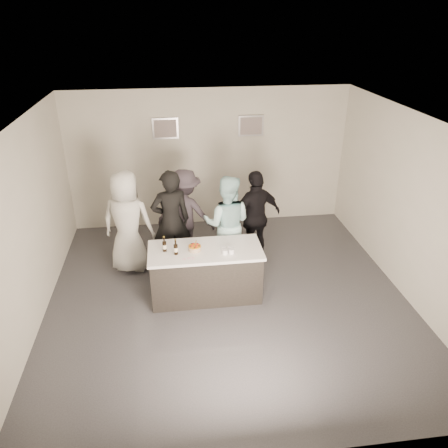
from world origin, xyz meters
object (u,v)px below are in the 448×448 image
(bar_counter, at_px, (206,272))
(beer_bottle_a, at_px, (164,244))
(cake, at_px, (195,248))
(person_guest_left, at_px, (128,222))
(person_main_black, at_px, (171,221))
(person_main_blue, at_px, (227,224))
(person_guest_back, at_px, (185,213))
(beer_bottle_b, at_px, (176,247))
(person_guest_right, at_px, (256,217))

(bar_counter, xyz_separation_m, beer_bottle_a, (-0.65, 0.02, 0.58))
(cake, relative_size, person_guest_left, 0.11)
(person_main_black, bearing_deg, person_main_blue, 163.19)
(beer_bottle_a, xyz_separation_m, person_main_black, (0.13, 0.94, -0.06))
(person_main_blue, xyz_separation_m, person_guest_back, (-0.73, 0.64, -0.04))
(beer_bottle_b, height_order, person_guest_right, person_guest_right)
(cake, bearing_deg, person_guest_back, 93.08)
(person_main_blue, bearing_deg, person_guest_left, 7.83)
(person_main_black, xyz_separation_m, person_main_blue, (1.01, -0.11, -0.06))
(person_main_black, height_order, person_guest_back, person_main_black)
(person_main_blue, bearing_deg, bar_counter, 74.79)
(beer_bottle_a, relative_size, person_main_black, 0.13)
(beer_bottle_b, xyz_separation_m, person_main_blue, (0.95, 0.95, -0.11))
(beer_bottle_a, distance_m, person_guest_right, 2.02)
(beer_bottle_b, distance_m, person_guest_back, 1.61)
(person_main_black, bearing_deg, beer_bottle_b, 82.46)
(cake, bearing_deg, beer_bottle_a, 175.57)
(person_main_black, distance_m, person_main_blue, 1.01)
(person_main_blue, bearing_deg, person_main_black, 7.64)
(person_main_blue, bearing_deg, beer_bottle_a, 50.32)
(person_main_black, bearing_deg, cake, 99.70)
(cake, xyz_separation_m, person_guest_right, (1.23, 1.10, -0.03))
(cake, height_order, person_guest_right, person_guest_right)
(bar_counter, distance_m, beer_bottle_a, 0.87)
(person_main_blue, distance_m, person_guest_back, 0.97)
(cake, xyz_separation_m, person_guest_back, (-0.08, 1.50, -0.06))
(person_main_black, distance_m, person_guest_left, 0.78)
(beer_bottle_b, bearing_deg, person_main_black, 92.81)
(bar_counter, bearing_deg, person_guest_right, 45.89)
(beer_bottle_a, bearing_deg, person_main_blue, 36.22)
(person_guest_right, relative_size, person_guest_back, 1.03)
(bar_counter, bearing_deg, beer_bottle_b, -168.56)
(person_guest_right, bearing_deg, person_main_black, -16.72)
(person_guest_left, xyz_separation_m, person_guest_right, (2.36, 0.04, -0.06))
(person_guest_left, distance_m, person_guest_right, 2.37)
(cake, height_order, person_guest_back, person_guest_back)
(cake, relative_size, beer_bottle_a, 0.79)
(beer_bottle_a, height_order, person_guest_left, person_guest_left)
(cake, xyz_separation_m, person_main_blue, (0.65, 0.87, -0.02))
(beer_bottle_a, bearing_deg, person_guest_right, 31.95)
(beer_bottle_b, relative_size, person_guest_left, 0.13)
(person_guest_left, bearing_deg, person_main_black, -171.32)
(person_main_blue, relative_size, person_guest_left, 0.95)
(bar_counter, xyz_separation_m, person_guest_back, (-0.25, 1.49, 0.43))
(beer_bottle_a, height_order, person_main_blue, person_main_blue)
(bar_counter, bearing_deg, person_main_black, 118.67)
(bar_counter, xyz_separation_m, person_guest_left, (-1.31, 1.05, 0.51))
(person_guest_right, bearing_deg, person_guest_left, -20.17)
(bar_counter, relative_size, person_guest_right, 1.03)
(beer_bottle_a, bearing_deg, person_guest_back, 74.62)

